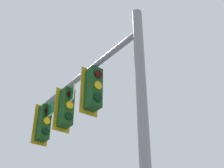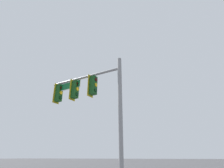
# 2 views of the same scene
# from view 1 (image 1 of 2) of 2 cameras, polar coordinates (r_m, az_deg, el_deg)

# --- Properties ---
(signal_pole_near) EXTENTS (4.97, 0.92, 6.49)m
(signal_pole_near) POSITION_cam_1_polar(r_m,az_deg,el_deg) (7.76, -4.85, -5.33)
(signal_pole_near) COLOR gray
(signal_pole_near) RESTS_ON ground_plane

